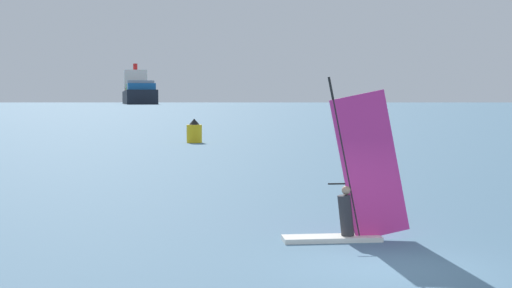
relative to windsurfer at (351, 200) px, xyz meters
name	(u,v)px	position (x,y,z in m)	size (l,w,h in m)	color
ground_plane	(392,268)	(0.52, -2.83, -1.01)	(4000.00, 4000.00, 0.00)	#476B84
windsurfer	(351,200)	(0.00, 0.00, 0.00)	(3.19, 0.99, 4.03)	white
cargo_ship	(138,94)	(-119.18, 587.87, 8.00)	(57.18, 146.56, 37.77)	black
channel_buoy	(194,132)	(-8.27, 39.09, -0.13)	(1.24, 1.24, 1.96)	yellow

